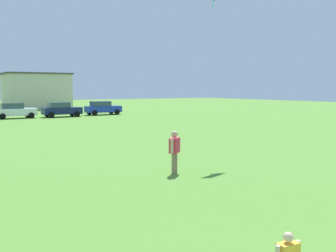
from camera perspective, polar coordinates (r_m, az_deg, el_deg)
name	(u,v)px	position (r m, az deg, el deg)	size (l,w,h in m)	color
adult_bystander	(175,148)	(15.24, 0.94, -3.20)	(0.62, 0.58, 1.64)	#8C7259
parked_car_white_2	(15,111)	(46.28, -21.12, 2.08)	(4.30, 2.02, 1.68)	white
parked_car_navy_3	(61,109)	(47.03, -15.04, 2.31)	(4.30, 2.02, 1.68)	#141E4C
parked_car_blue_4	(103,108)	(49.78, -9.36, 2.58)	(4.30, 2.02, 1.68)	#1E38AD
house_left	(36,91)	(65.58, -18.31, 4.76)	(9.63, 7.46, 5.62)	beige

